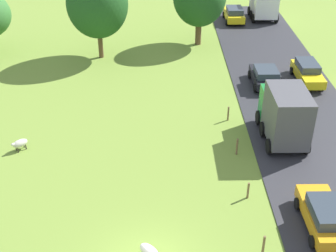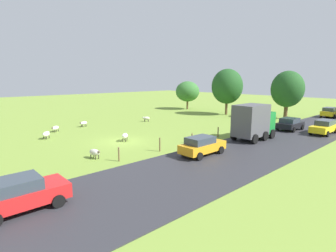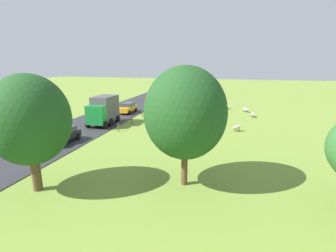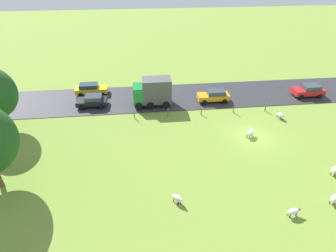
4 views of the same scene
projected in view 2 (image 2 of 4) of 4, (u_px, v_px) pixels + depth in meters
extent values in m
plane|color=olive|center=(121.00, 142.00, 26.85)|extent=(160.00, 160.00, 0.00)
cube|color=#2D2D33|center=(200.00, 167.00, 19.15)|extent=(8.00, 80.00, 0.06)
ellipsoid|color=beige|center=(146.00, 118.00, 39.05)|extent=(1.05, 1.01, 0.48)
ellipsoid|color=silver|center=(143.00, 117.00, 39.07)|extent=(0.31, 0.31, 0.20)
cylinder|color=#2D2823|center=(145.00, 121.00, 39.00)|extent=(0.07, 0.07, 0.33)
cylinder|color=#2D2823|center=(145.00, 120.00, 39.26)|extent=(0.07, 0.07, 0.33)
cylinder|color=#2D2823|center=(148.00, 121.00, 38.95)|extent=(0.07, 0.07, 0.33)
cylinder|color=#2D2823|center=(148.00, 120.00, 39.21)|extent=(0.07, 0.07, 0.33)
ellipsoid|color=silver|center=(55.00, 128.00, 31.60)|extent=(1.04, 1.22, 0.49)
ellipsoid|color=brown|center=(52.00, 128.00, 31.06)|extent=(0.29, 0.32, 0.20)
cylinder|color=#2D2823|center=(55.00, 131.00, 31.33)|extent=(0.07, 0.07, 0.30)
cylinder|color=#2D2823|center=(53.00, 131.00, 31.39)|extent=(0.07, 0.07, 0.30)
cylinder|color=#2D2823|center=(58.00, 130.00, 31.93)|extent=(0.07, 0.07, 0.30)
cylinder|color=#2D2823|center=(56.00, 130.00, 31.99)|extent=(0.07, 0.07, 0.30)
ellipsoid|color=beige|center=(95.00, 152.00, 21.13)|extent=(1.18, 0.73, 0.54)
ellipsoid|color=brown|center=(99.00, 152.00, 20.80)|extent=(0.29, 0.22, 0.20)
cylinder|color=#2D2823|center=(99.00, 157.00, 21.14)|extent=(0.07, 0.07, 0.30)
cylinder|color=#2D2823|center=(96.00, 158.00, 20.90)|extent=(0.07, 0.07, 0.30)
cylinder|color=#2D2823|center=(94.00, 156.00, 21.49)|extent=(0.07, 0.07, 0.30)
cylinder|color=#2D2823|center=(91.00, 156.00, 21.26)|extent=(0.07, 0.07, 0.30)
ellipsoid|color=white|center=(84.00, 123.00, 34.90)|extent=(0.60, 1.07, 0.44)
ellipsoid|color=brown|center=(80.00, 123.00, 34.51)|extent=(0.22, 0.29, 0.20)
cylinder|color=#2D2823|center=(83.00, 126.00, 34.67)|extent=(0.07, 0.07, 0.34)
cylinder|color=#2D2823|center=(81.00, 126.00, 34.82)|extent=(0.07, 0.07, 0.34)
cylinder|color=#2D2823|center=(86.00, 125.00, 35.10)|extent=(0.07, 0.07, 0.34)
cylinder|color=#2D2823|center=(85.00, 125.00, 35.25)|extent=(0.07, 0.07, 0.34)
ellipsoid|color=silver|center=(46.00, 134.00, 27.95)|extent=(1.10, 1.13, 0.56)
ellipsoid|color=silver|center=(48.00, 132.00, 28.40)|extent=(0.31, 0.31, 0.20)
cylinder|color=#2D2823|center=(46.00, 137.00, 28.30)|extent=(0.07, 0.07, 0.30)
cylinder|color=#2D2823|center=(49.00, 137.00, 28.27)|extent=(0.07, 0.07, 0.30)
cylinder|color=#2D2823|center=(44.00, 138.00, 27.75)|extent=(0.07, 0.07, 0.30)
cylinder|color=#2D2823|center=(46.00, 138.00, 27.72)|extent=(0.07, 0.07, 0.30)
ellipsoid|color=silver|center=(125.00, 136.00, 26.90)|extent=(1.19, 1.20, 0.53)
ellipsoid|color=silver|center=(124.00, 136.00, 26.34)|extent=(0.31, 0.31, 0.20)
cylinder|color=#2D2823|center=(126.00, 140.00, 26.65)|extent=(0.07, 0.07, 0.36)
cylinder|color=#2D2823|center=(123.00, 140.00, 26.67)|extent=(0.07, 0.07, 0.36)
cylinder|color=#2D2823|center=(127.00, 139.00, 27.27)|extent=(0.07, 0.07, 0.36)
cylinder|color=#2D2823|center=(124.00, 139.00, 27.29)|extent=(0.07, 0.07, 0.36)
cylinder|color=brown|center=(286.00, 111.00, 41.87)|extent=(0.57, 0.57, 2.55)
ellipsoid|color=#1E4C1E|center=(287.00, 89.00, 41.26)|extent=(4.96, 4.96, 5.64)
cylinder|color=brown|center=(226.00, 107.00, 46.37)|extent=(0.42, 0.42, 2.68)
ellipsoid|color=#1E4C1E|center=(227.00, 86.00, 45.73)|extent=(5.33, 5.33, 6.00)
cylinder|color=brown|center=(187.00, 104.00, 54.63)|extent=(0.37, 0.37, 2.10)
ellipsoid|color=#336B2D|center=(188.00, 91.00, 54.16)|extent=(4.82, 4.82, 4.13)
cylinder|color=brown|center=(119.00, 154.00, 20.41)|extent=(0.12, 0.12, 1.11)
cylinder|color=brown|center=(160.00, 144.00, 23.17)|extent=(0.12, 0.12, 1.24)
cylinder|color=brown|center=(192.00, 139.00, 25.96)|extent=(0.12, 0.12, 1.01)
cylinder|color=brown|center=(218.00, 132.00, 28.73)|extent=(0.12, 0.12, 1.13)
cylinder|color=brown|center=(239.00, 128.00, 31.51)|extent=(0.12, 0.12, 1.06)
cube|color=#197F33|center=(263.00, 122.00, 28.60)|extent=(2.31, 1.20, 2.30)
cube|color=#4C4C51|center=(251.00, 120.00, 26.90)|extent=(2.31, 3.69, 3.17)
cylinder|color=black|center=(252.00, 131.00, 29.64)|extent=(0.30, 0.96, 0.96)
cylinder|color=black|center=(272.00, 134.00, 27.97)|extent=(0.30, 0.96, 0.96)
cylinder|color=black|center=(245.00, 133.00, 28.63)|extent=(0.30, 0.96, 0.96)
cylinder|color=black|center=(265.00, 136.00, 26.96)|extent=(0.30, 0.96, 0.96)
cylinder|color=black|center=(234.00, 135.00, 27.29)|extent=(0.30, 0.96, 0.96)
cylinder|color=black|center=(255.00, 139.00, 25.61)|extent=(0.30, 0.96, 0.96)
cube|color=red|center=(22.00, 196.00, 12.78)|extent=(1.94, 4.16, 0.74)
cube|color=#333D47|center=(13.00, 185.00, 12.45)|extent=(1.71, 2.29, 0.56)
cylinder|color=black|center=(45.00, 189.00, 14.45)|extent=(0.22, 0.64, 0.64)
cylinder|color=black|center=(58.00, 201.00, 13.04)|extent=(0.22, 0.64, 0.64)
cube|color=yellow|center=(330.00, 113.00, 43.19)|extent=(1.84, 4.16, 0.72)
cube|color=#333D47|center=(330.00, 109.00, 42.87)|extent=(1.62, 2.29, 0.56)
cylinder|color=black|center=(327.00, 114.00, 44.82)|extent=(0.22, 0.64, 0.64)
cylinder|color=black|center=(321.00, 115.00, 43.03)|extent=(0.22, 0.64, 0.64)
cylinder|color=black|center=(334.00, 116.00, 41.69)|extent=(0.22, 0.64, 0.64)
cube|color=black|center=(290.00, 125.00, 32.49)|extent=(1.93, 3.87, 0.62)
cube|color=#333D47|center=(290.00, 120.00, 32.19)|extent=(1.70, 2.13, 0.56)
cylinder|color=black|center=(287.00, 125.00, 34.08)|extent=(0.22, 0.64, 0.64)
cylinder|color=black|center=(302.00, 127.00, 32.68)|extent=(0.22, 0.64, 0.64)
cylinder|color=black|center=(278.00, 128.00, 32.41)|extent=(0.22, 0.64, 0.64)
cylinder|color=black|center=(294.00, 130.00, 31.01)|extent=(0.22, 0.64, 0.64)
cube|color=orange|center=(203.00, 147.00, 21.96)|extent=(1.71, 4.23, 0.69)
cube|color=#333D47|center=(200.00, 140.00, 21.64)|extent=(1.51, 2.33, 0.56)
cylinder|color=black|center=(205.00, 146.00, 23.56)|extent=(0.22, 0.64, 0.64)
cylinder|color=black|center=(221.00, 150.00, 22.32)|extent=(0.22, 0.64, 0.64)
cylinder|color=black|center=(184.00, 152.00, 21.73)|extent=(0.22, 0.64, 0.64)
cylinder|color=black|center=(199.00, 156.00, 20.49)|extent=(0.22, 0.64, 0.64)
cube|color=yellow|center=(324.00, 128.00, 30.21)|extent=(1.72, 4.48, 0.69)
cube|color=#333D47|center=(325.00, 122.00, 30.33)|extent=(1.51, 2.46, 0.56)
cylinder|color=black|center=(327.00, 134.00, 28.69)|extent=(0.22, 0.64, 0.64)
cylinder|color=black|center=(311.00, 132.00, 29.93)|extent=(0.22, 0.64, 0.64)
cylinder|color=black|center=(336.00, 130.00, 30.62)|extent=(0.22, 0.64, 0.64)
cylinder|color=black|center=(320.00, 128.00, 31.87)|extent=(0.22, 0.64, 0.64)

